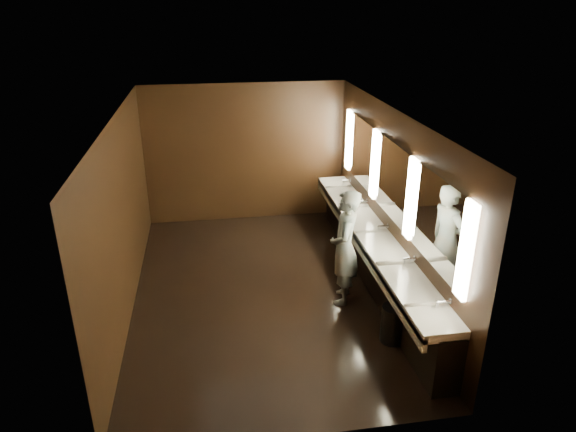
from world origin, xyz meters
name	(u,v)px	position (x,y,z in m)	size (l,w,h in m)	color
floor	(264,291)	(0.00, 0.00, 0.00)	(6.00, 6.00, 0.00)	black
ceiling	(260,115)	(0.00, 0.00, 2.80)	(4.00, 6.00, 0.02)	#2D2D2B
wall_back	(245,153)	(0.00, 3.00, 1.40)	(4.00, 0.02, 2.80)	black
wall_front	(298,327)	(0.00, -3.00, 1.40)	(4.00, 0.02, 2.80)	black
wall_left	(123,218)	(-2.00, 0.00, 1.40)	(0.02, 6.00, 2.80)	black
wall_right	(391,201)	(2.00, 0.00, 1.40)	(0.02, 6.00, 2.80)	black
sink_counter	(374,255)	(1.79, 0.00, 0.50)	(0.55, 5.40, 1.01)	black
mirror_band	(392,180)	(1.98, 0.00, 1.75)	(0.06, 5.03, 1.15)	#FFF5CA
person	(345,248)	(1.17, -0.44, 0.89)	(0.65, 0.43, 1.78)	#8ABECE
trash_bin	(393,324)	(1.58, -1.55, 0.26)	(0.33, 0.33, 0.52)	black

